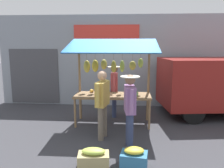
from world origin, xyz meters
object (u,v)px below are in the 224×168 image
Objects in this scene: produce_crate_near at (94,159)px; shopper_in_grey_tee at (130,105)px; produce_crate_side at (134,159)px; shopper_with_shopping_bag at (102,100)px; vendor_with_sunhat at (114,86)px; market_stall at (113,71)px.

shopper_in_grey_tee is at bearing -126.11° from produce_crate_near.
shopper_in_grey_tee is 1.43m from produce_crate_near.
shopper_in_grey_tee reaches higher than produce_crate_near.
produce_crate_side is at bearing -179.66° from produce_crate_near.
shopper_in_grey_tee is at bearing -84.57° from produce_crate_side.
shopper_with_shopping_bag is at bearing 48.29° from shopper_in_grey_tee.
shopper_with_shopping_bag is (0.67, -0.47, -0.00)m from shopper_in_grey_tee.
shopper_with_shopping_bag reaches higher than produce_crate_near.
shopper_in_grey_tee is 1.24m from produce_crate_side.
shopper_in_grey_tee is at bearing 9.91° from vendor_with_sunhat.
market_stall is 2.95m from produce_crate_side.
shopper_with_shopping_bag is 2.71× the size of produce_crate_near.
produce_crate_side is at bearing 7.98° from vendor_with_sunhat.
vendor_with_sunhat is at bearing 5.35° from shopper_in_grey_tee.
produce_crate_near is at bearing 85.94° from market_stall.
vendor_with_sunhat is 2.36m from shopper_in_grey_tee.
market_stall is 1.46× the size of shopper_with_shopping_bag.
market_stall is 3.97× the size of produce_crate_near.
produce_crate_side is at bearing 178.58° from shopper_in_grey_tee.
market_stall is 2.91m from produce_crate_near.
produce_crate_side is (-0.59, 3.24, -0.79)m from vendor_with_sunhat.
produce_crate_near is 1.16× the size of produce_crate_side.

